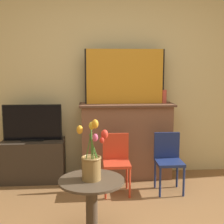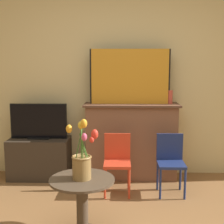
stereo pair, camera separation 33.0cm
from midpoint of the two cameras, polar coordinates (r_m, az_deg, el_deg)
wall_back at (r=4.08m, az=3.92°, el=7.40°), size 8.00×0.06×2.70m
fireplace_mantel at (r=3.99m, az=5.91°, el=-5.11°), size 1.18×0.39×0.95m
painting at (r=3.89m, az=5.74°, el=6.46°), size 0.99×0.03×0.68m
mantel_candle at (r=3.97m, az=13.00°, el=2.65°), size 0.05×0.05×0.17m
tv_stand at (r=4.09m, az=-10.80°, el=-8.30°), size 0.76×0.40×0.51m
tv_monitor at (r=3.99m, az=-10.97°, el=-1.79°), size 0.71×0.12×0.45m
chair_red at (r=3.54m, az=3.68°, el=-8.63°), size 0.30×0.30×0.66m
chair_blue at (r=3.61m, az=13.28°, el=-8.49°), size 0.30×0.30×0.66m
side_table at (r=2.71m, az=-1.87°, el=-15.54°), size 0.55×0.55×0.49m
vase_tulips at (r=2.59m, az=-1.80°, el=-9.00°), size 0.25×0.19×0.52m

